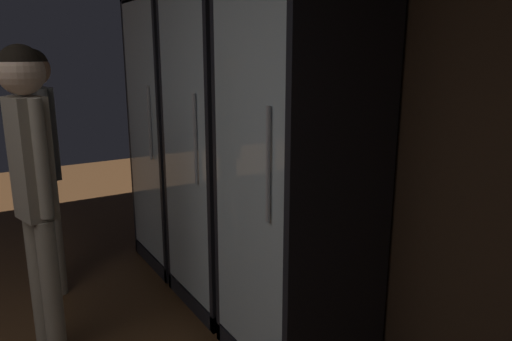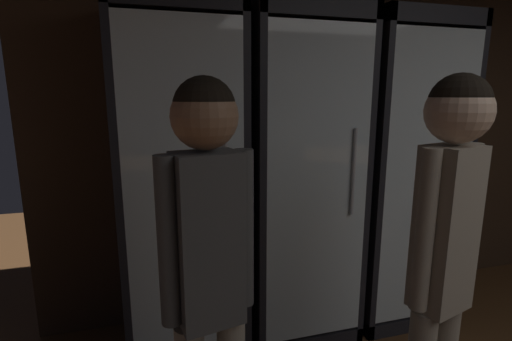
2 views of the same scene
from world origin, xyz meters
name	(u,v)px [view 1 (image 1 of 2)]	position (x,y,z in m)	size (l,w,h in m)	color
wall_back	(454,101)	(0.00, 3.03, 1.40)	(6.00, 0.06, 2.80)	#382619
cooler_far_left	(187,133)	(-2.06, 2.73, 1.01)	(0.69, 0.63, 2.06)	black
cooler_left	(234,149)	(-1.33, 2.72, 1.01)	(0.69, 0.63, 2.06)	black
cooler_center	(306,172)	(-0.59, 2.72, 1.02)	(0.69, 0.63, 2.06)	black
shopper_near	(32,169)	(-1.23, 1.55, 1.05)	(0.30, 0.22, 1.64)	gray
shopper_far	(40,145)	(-2.05, 1.70, 1.02)	(0.33, 0.21, 1.62)	gray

